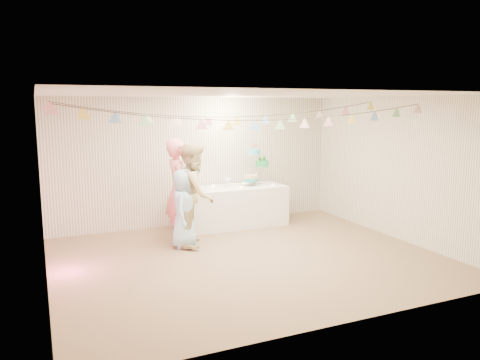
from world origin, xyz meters
name	(u,v)px	position (x,y,z in m)	size (l,w,h in m)	color
floor	(249,258)	(0.00, 0.00, 0.00)	(6.00, 6.00, 0.00)	brown
ceiling	(249,95)	(0.00, 0.00, 2.60)	(6.00, 6.00, 0.00)	silver
back_wall	(198,161)	(0.00, 2.50, 1.30)	(6.00, 6.00, 0.00)	silver
front_wall	(345,212)	(0.00, -2.50, 1.30)	(6.00, 6.00, 0.00)	silver
left_wall	(41,193)	(-3.00, 0.00, 1.30)	(5.00, 5.00, 0.00)	silver
right_wall	(398,169)	(3.00, 0.00, 1.30)	(5.00, 5.00, 0.00)	silver
table	(233,206)	(0.57, 2.02, 0.40)	(2.16, 0.86, 0.81)	white
cake_stand	(256,169)	(1.12, 2.07, 1.14)	(0.69, 0.41, 0.78)	silver
cake_bottom	(251,184)	(0.97, 2.01, 0.84)	(0.31, 0.31, 0.15)	teal
cake_middle	(262,169)	(1.30, 2.16, 1.11)	(0.27, 0.27, 0.22)	green
cake_top_tier	(254,158)	(1.06, 2.04, 1.38)	(0.25, 0.25, 0.19)	#3EB1C5
platter	(208,192)	(0.02, 1.97, 0.76)	(0.37, 0.37, 0.02)	white
posy	(228,185)	(0.48, 2.07, 0.84)	(0.15, 0.15, 0.18)	white
person_adult_a	(179,191)	(-0.74, 1.39, 0.93)	(0.68, 0.45, 1.87)	#E8797E
person_adult_b	(195,194)	(-0.54, 1.09, 0.90)	(0.88, 0.68, 1.80)	tan
person_child	(184,208)	(-0.76, 1.03, 0.68)	(0.67, 0.44, 1.37)	#A0CBE3
bunting_back	(223,110)	(0.00, 1.10, 2.35)	(5.60, 1.10, 0.40)	pink
bunting_front	(255,113)	(0.00, -0.20, 2.32)	(5.60, 0.90, 0.36)	#72A5E5
tealight_0	(197,190)	(-0.23, 1.87, 0.82)	(0.04, 0.04, 0.03)	#FFD88C
tealight_1	(213,186)	(0.22, 2.20, 0.82)	(0.04, 0.04, 0.03)	#FFD88C
tealight_2	(241,187)	(0.67, 1.80, 0.82)	(0.04, 0.04, 0.03)	#FFD88C
tealight_3	(244,183)	(0.92, 2.24, 0.82)	(0.04, 0.04, 0.03)	#FFD88C
tealight_4	(273,185)	(1.39, 1.84, 0.82)	(0.04, 0.04, 0.03)	#FFD88C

